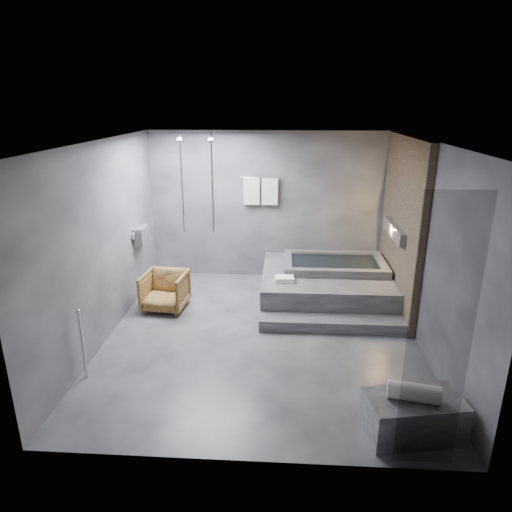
{
  "coord_description": "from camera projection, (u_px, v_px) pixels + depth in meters",
  "views": [
    {
      "loc": [
        0.3,
        -6.02,
        3.29
      ],
      "look_at": [
        -0.1,
        0.3,
        1.14
      ],
      "focal_mm": 32.0,
      "sensor_mm": 36.0,
      "label": 1
    }
  ],
  "objects": [
    {
      "name": "room",
      "position": [
        291.0,
        218.0,
        6.41
      ],
      "size": [
        5.0,
        5.04,
        2.82
      ],
      "color": "#2E2E30",
      "rests_on": "ground"
    },
    {
      "name": "driftwood_chair",
      "position": [
        165.0,
        291.0,
        7.55
      ],
      "size": [
        0.75,
        0.76,
        0.64
      ],
      "primitive_type": "imported",
      "rotation": [
        0.0,
        0.0,
        -0.1
      ],
      "color": "#482D12",
      "rests_on": "ground"
    },
    {
      "name": "tub_deck",
      "position": [
        326.0,
        284.0,
        7.99
      ],
      "size": [
        2.2,
        2.0,
        0.5
      ],
      "primitive_type": "cube",
      "color": "#333335",
      "rests_on": "ground"
    },
    {
      "name": "rolled_towel",
      "position": [
        414.0,
        392.0,
        4.57
      ],
      "size": [
        0.54,
        0.28,
        0.18
      ],
      "primitive_type": "cylinder",
      "rotation": [
        0.0,
        1.57,
        -0.2
      ],
      "color": "silver",
      "rests_on": "concrete_bench"
    },
    {
      "name": "concrete_bench",
      "position": [
        413.0,
        416.0,
        4.7
      ],
      "size": [
        1.05,
        0.7,
        0.43
      ],
      "primitive_type": "cube",
      "rotation": [
        0.0,
        0.0,
        0.18
      ],
      "color": "#353437",
      "rests_on": "ground"
    },
    {
      "name": "deck_towel",
      "position": [
        285.0,
        279.0,
        7.45
      ],
      "size": [
        0.32,
        0.24,
        0.08
      ],
      "primitive_type": "cube",
      "rotation": [
        0.0,
        0.0,
        0.06
      ],
      "color": "white",
      "rests_on": "tub_deck"
    },
    {
      "name": "tub_step",
      "position": [
        331.0,
        324.0,
        6.93
      ],
      "size": [
        2.2,
        0.36,
        0.18
      ],
      "primitive_type": "cube",
      "color": "#333335",
      "rests_on": "ground"
    }
  ]
}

